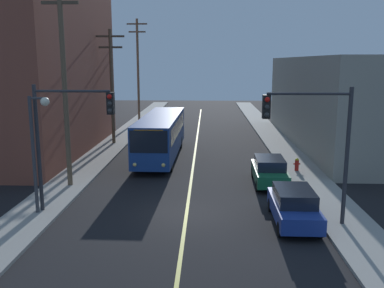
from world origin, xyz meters
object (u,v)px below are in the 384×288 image
parked_car_blue (294,206)px  utility_pole_far (138,66)px  traffic_signal_right_corner (312,130)px  street_lamp_left (37,138)px  fire_hydrant (297,164)px  traffic_signal_left_corner (69,125)px  utility_pole_near (64,74)px  utility_pole_mid (112,81)px  parked_car_green (269,171)px  city_bus (161,134)px

parked_car_blue → utility_pole_far: (-12.22, 32.61, 5.83)m
utility_pole_far → traffic_signal_right_corner: utility_pole_far is taller
parked_car_blue → street_lamp_left: (-11.69, 0.60, 2.90)m
parked_car_blue → fire_hydrant: bearing=77.4°
parked_car_blue → utility_pole_far: utility_pole_far is taller
traffic_signal_left_corner → traffic_signal_right_corner: bearing=-6.5°
utility_pole_far → traffic_signal_left_corner: bearing=-86.5°
utility_pole_far → parked_car_blue: bearing=-69.5°
street_lamp_left → parked_car_blue: bearing=-2.9°
utility_pole_near → fire_hydrant: 15.48m
utility_pole_mid → parked_car_blue: bearing=-56.0°
parked_car_green → utility_pole_near: size_ratio=0.38×
city_bus → parked_car_green: bearing=-43.9°
street_lamp_left → utility_pole_far: bearing=90.9°
city_bus → parked_car_blue: city_bus is taller
parked_car_green → utility_pole_far: bearing=114.4°
utility_pole_mid → fire_hydrant: 17.48m
city_bus → street_lamp_left: 13.31m
city_bus → parked_car_green: 9.99m
parked_car_green → street_lamp_left: (-11.49, -5.54, 2.90)m
utility_pole_near → city_bus: bearing=60.6°
traffic_signal_left_corner → parked_car_blue: bearing=-5.2°
utility_pole_near → street_lamp_left: size_ratio=2.11×
city_bus → fire_hydrant: 10.31m
utility_pole_mid → street_lamp_left: utility_pole_mid is taller
city_bus → traffic_signal_right_corner: size_ratio=2.03×
traffic_signal_left_corner → fire_hydrant: (12.26, 7.95, -3.72)m
traffic_signal_right_corner → street_lamp_left: (-12.24, 0.90, -0.56)m
utility_pole_far → street_lamp_left: (0.53, -32.01, -2.93)m
city_bus → street_lamp_left: (-4.33, -12.44, 1.92)m
street_lamp_left → fire_hydrant: (13.68, 8.28, -3.16)m
utility_pole_mid → street_lamp_left: size_ratio=1.77×
city_bus → street_lamp_left: bearing=-109.2°
parked_car_blue → utility_pole_near: utility_pole_near is taller
city_bus → traffic_signal_left_corner: bearing=-103.5°
utility_pole_mid → street_lamp_left: 17.47m
utility_pole_far → fire_hydrant: size_ratio=14.26×
utility_pole_near → utility_pole_mid: utility_pole_near is taller
city_bus → parked_car_green: city_bus is taller
city_bus → utility_pole_far: (-4.86, 19.57, 4.85)m
utility_pole_mid → city_bus: bearing=-46.1°
utility_pole_far → traffic_signal_left_corner: size_ratio=2.00×
utility_pole_near → parked_car_blue: bearing=-23.5°
fire_hydrant → utility_pole_far: bearing=120.9°
city_bus → traffic_signal_right_corner: (7.91, -13.34, 2.49)m
street_lamp_left → utility_pole_near: bearing=91.7°
parked_car_green → traffic_signal_left_corner: bearing=-152.6°
parked_car_blue → utility_pole_mid: bearing=124.0°
city_bus → parked_car_blue: (7.36, -13.04, -0.98)m
parked_car_green → utility_pole_near: bearing=-175.1°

